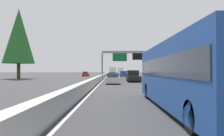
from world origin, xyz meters
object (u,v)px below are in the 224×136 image
(bus_distant_b, at_px, (185,73))
(sedan_far_left, at_px, (112,76))
(conifer_left_near, at_px, (19,36))
(sign_gantry_overhead, at_px, (130,57))
(conifer_right_near, at_px, (213,47))
(sedan_far_right, at_px, (112,73))
(pickup_mid_right, at_px, (133,76))
(conifer_right_mid, at_px, (201,46))
(sedan_distant_a, at_px, (113,79))
(minivan_near_right, at_px, (124,73))
(box_truck_near_center, at_px, (120,71))
(bus_far_center, at_px, (113,71))
(oncoming_near, at_px, (86,74))
(conifer_right_far, at_px, (156,61))

(bus_distant_b, distance_m, sedan_far_left, 37.19)
(sedan_far_left, relative_size, conifer_left_near, 0.28)
(sign_gantry_overhead, relative_size, conifer_right_near, 1.18)
(conifer_right_near, height_order, conifer_left_near, conifer_left_near)
(conifer_right_near, bearing_deg, sign_gantry_overhead, 74.89)
(sedan_far_right, bearing_deg, pickup_mid_right, -176.50)
(conifer_right_mid, bearing_deg, sedan_distant_a, 136.85)
(minivan_near_right, height_order, box_truck_near_center, box_truck_near_center)
(bus_far_center, bearing_deg, sedan_far_right, 2.55)
(sign_gantry_overhead, distance_m, conifer_right_mid, 17.96)
(sedan_distant_a, relative_size, conifer_left_near, 0.28)
(sedan_far_left, height_order, oncoming_near, same)
(conifer_right_mid, bearing_deg, bus_far_center, 30.86)
(sign_gantry_overhead, distance_m, sedan_far_right, 49.87)
(conifer_right_far, bearing_deg, conifer_left_near, 138.43)
(minivan_near_right, bearing_deg, conifer_right_near, -138.54)
(box_truck_near_center, bearing_deg, conifer_right_near, -163.25)
(sign_gantry_overhead, relative_size, conifer_right_far, 1.36)
(sedan_far_left, relative_size, oncoming_near, 1.00)
(sign_gantry_overhead, relative_size, sedan_distant_a, 2.88)
(sedan_far_left, distance_m, conifer_left_near, 22.42)
(pickup_mid_right, height_order, conifer_right_mid, conifer_right_mid)
(minivan_near_right, height_order, bus_far_center, bus_far_center)
(bus_distant_b, relative_size, conifer_right_mid, 0.91)
(sedan_far_left, relative_size, conifer_right_mid, 0.35)
(bus_distant_b, distance_m, pickup_mid_right, 25.76)
(conifer_right_mid, bearing_deg, sedan_far_right, 25.52)
(bus_distant_b, relative_size, sedan_far_right, 2.61)
(bus_distant_b, bearing_deg, oncoming_near, 11.54)
(pickup_mid_right, height_order, bus_far_center, bus_far_center)
(sedan_far_right, bearing_deg, minivan_near_right, -173.94)
(sedan_far_left, bearing_deg, sedan_far_right, 0.40)
(box_truck_near_center, bearing_deg, sign_gantry_overhead, -179.42)
(sign_gantry_overhead, distance_m, pickup_mid_right, 13.60)
(sign_gantry_overhead, bearing_deg, sedan_distant_a, 168.04)
(sedan_far_left, bearing_deg, bus_distant_b, -174.56)
(sedan_far_left, height_order, sedan_far_right, same)
(bus_far_center, relative_size, conifer_right_mid, 0.91)
(bus_far_center, xyz_separation_m, conifer_right_mid, (-35.70, -21.33, 5.99))
(box_truck_near_center, bearing_deg, pickup_mid_right, 179.91)
(box_truck_near_center, relative_size, conifer_left_near, 0.55)
(sedan_far_right, xyz_separation_m, conifer_right_mid, (-45.61, -21.77, 7.02))
(conifer_right_mid, bearing_deg, box_truck_near_center, 20.39)
(box_truck_near_center, distance_m, bus_far_center, 12.79)
(minivan_near_right, bearing_deg, pickup_mid_right, -179.65)
(bus_far_center, distance_m, conifer_right_mid, 42.02)
(sign_gantry_overhead, xyz_separation_m, oncoming_near, (18.91, 12.34, -4.26))
(pickup_mid_right, bearing_deg, sedan_far_left, 17.11)
(oncoming_near, bearing_deg, bus_distant_b, 11.54)
(conifer_right_near, bearing_deg, conifer_right_mid, -6.12)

